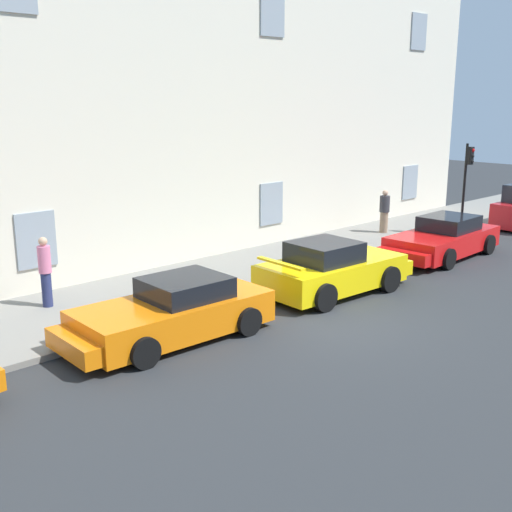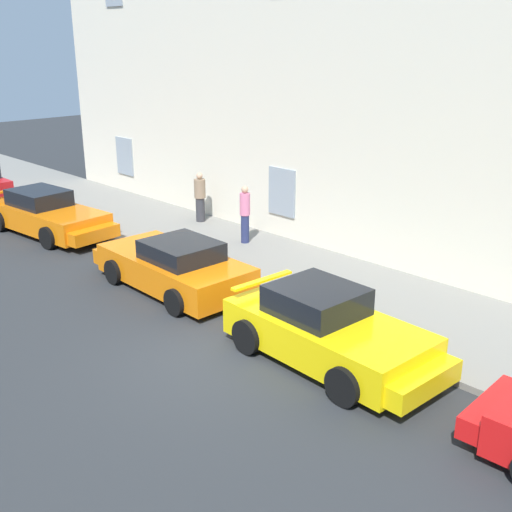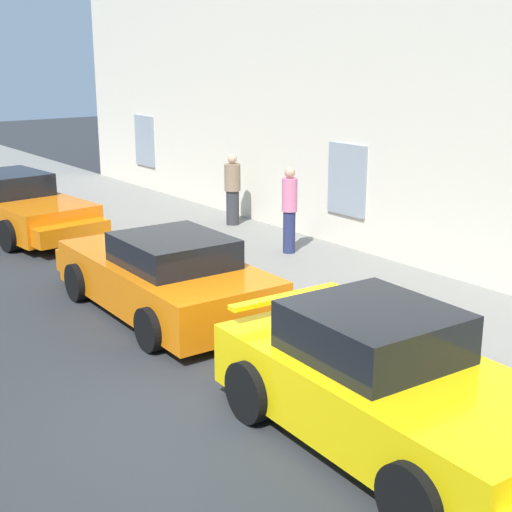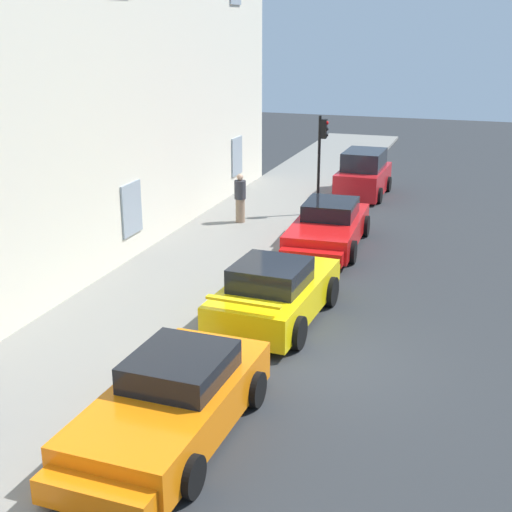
{
  "view_description": "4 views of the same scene",
  "coord_description": "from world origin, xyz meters",
  "views": [
    {
      "loc": [
        -11.35,
        -9.31,
        5.24
      ],
      "look_at": [
        -0.28,
        2.47,
        1.22
      ],
      "focal_mm": 44.31,
      "sensor_mm": 36.0,
      "label": 1
    },
    {
      "loc": [
        8.81,
        -7.49,
        6.19
      ],
      "look_at": [
        0.19,
        0.98,
        1.99
      ],
      "focal_mm": 44.32,
      "sensor_mm": 36.0,
      "label": 2
    },
    {
      "loc": [
        6.6,
        -4.02,
        4.18
      ],
      "look_at": [
        -0.48,
        1.3,
        1.71
      ],
      "focal_mm": 51.3,
      "sensor_mm": 36.0,
      "label": 3
    },
    {
      "loc": [
        -12.95,
        -2.94,
        6.66
      ],
      "look_at": [
        0.68,
        1.63,
        1.88
      ],
      "focal_mm": 49.39,
      "sensor_mm": 36.0,
      "label": 4
    }
  ],
  "objects": [
    {
      "name": "ground_plane",
      "position": [
        0.0,
        0.0,
        0.0
      ],
      "size": [
        80.0,
        80.0,
        0.0
      ],
      "primitive_type": "plane",
      "color": "#2B2D30"
    },
    {
      "name": "sidewalk",
      "position": [
        0.0,
        4.55,
        0.07
      ],
      "size": [
        60.0,
        4.23,
        0.14
      ],
      "primitive_type": "cube",
      "color": "gray",
      "rests_on": "ground"
    },
    {
      "name": "sportscar_red_lead",
      "position": [
        -10.24,
        1.7,
        0.63
      ],
      "size": [
        5.26,
        2.39,
        1.43
      ],
      "color": "orange",
      "rests_on": "ground"
    },
    {
      "name": "sportscar_yellow_flank",
      "position": [
        -3.69,
        1.71,
        0.6
      ],
      "size": [
        4.87,
        2.27,
        1.36
      ],
      "color": "orange",
      "rests_on": "ground"
    },
    {
      "name": "sportscar_white_middle",
      "position": [
        1.83,
        1.49,
        0.66
      ],
      "size": [
        4.67,
        2.36,
        1.5
      ],
      "color": "yellow",
      "rests_on": "ground"
    },
    {
      "name": "pedestrian_admiring",
      "position": [
        -4.77,
        5.39,
        1.07
      ],
      "size": [
        0.45,
        0.45,
        1.79
      ],
      "color": "navy",
      "rests_on": "sidewalk"
    },
    {
      "name": "pedestrian_strolling",
      "position": [
        -7.6,
        5.94,
        1.0
      ],
      "size": [
        0.46,
        0.46,
        1.71
      ],
      "color": "#333338",
      "rests_on": "sidewalk"
    }
  ]
}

